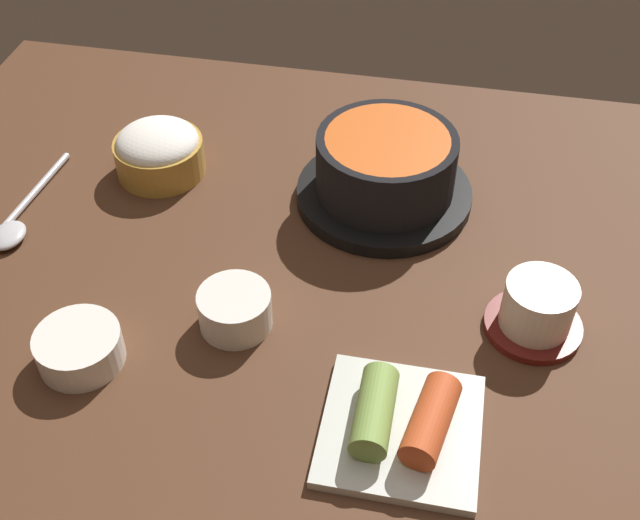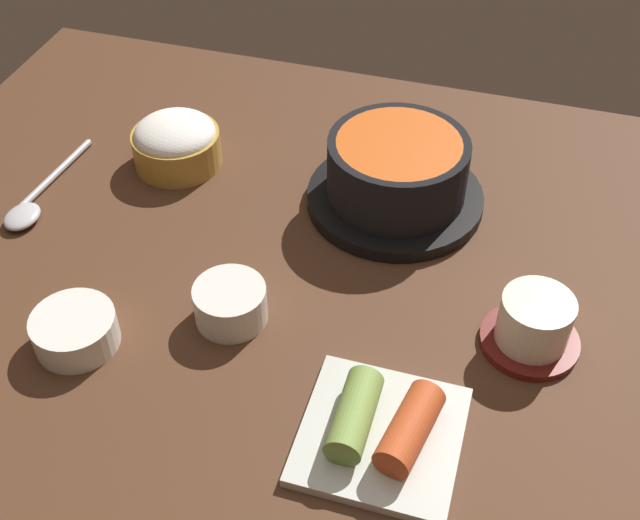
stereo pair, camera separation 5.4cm
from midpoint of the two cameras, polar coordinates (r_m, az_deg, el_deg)
name	(u,v)px [view 2 (the right image)]	position (r cm, az deg, el deg)	size (l,w,h in cm)	color
dining_table	(307,271)	(84.20, 0.91, -0.85)	(100.00, 76.00, 2.00)	#4C2D1C
stone_pot	(397,175)	(88.94, 7.18, 5.92)	(19.65, 19.65, 8.39)	black
rice_bowl	(176,142)	(96.03, -8.56, 8.20)	(10.28, 10.28, 5.99)	#B78C38
tea_cup_with_saucer	(534,324)	(77.43, 16.82, -4.43)	(9.31, 9.31, 5.73)	maroon
banchan_cup_center	(230,303)	(77.06, -4.38, -3.10)	(7.03, 7.03, 3.87)	white
kimchi_plate	(381,429)	(69.02, 6.63, -11.86)	(13.42, 13.42, 4.21)	silver
side_bowl_near	(75,330)	(77.57, -15.06, -4.84)	(7.91, 7.91, 3.33)	white
spoon	(32,204)	(94.47, -18.17, 3.75)	(3.60, 17.33, 1.35)	#B7B7BC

